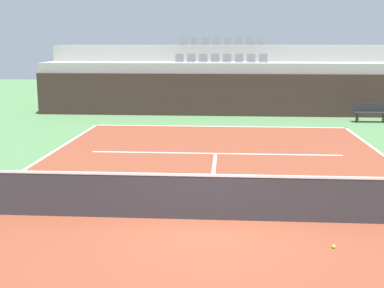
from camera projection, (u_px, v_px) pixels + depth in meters
The scene contains 13 objects.
ground_plane at pixel (208, 220), 10.47m from camera, with size 80.00×80.00×0.00m, color #477042.
court_surface at pixel (208, 220), 10.47m from camera, with size 11.00×24.00×0.01m, color brown.
baseline_far at pixel (219, 126), 22.16m from camera, with size 11.00×0.10×0.00m, color white.
service_line_far at pixel (216, 153), 16.73m from camera, with size 8.26×0.10×0.00m, color white.
centre_service_line at pixel (213, 179), 13.60m from camera, with size 0.10×6.40×0.00m, color white.
back_wall at pixel (220, 95), 25.31m from camera, with size 18.62×0.30×2.10m, color #33231E.
stands_tier_lower at pixel (221, 87), 26.58m from camera, with size 18.62×2.40×2.61m, color #9E9E99.
stands_tier_upper at pixel (221, 76), 28.84m from camera, with size 18.62×2.40×3.48m, color #9E9E99.
seating_row_lower at pixel (221, 60), 26.39m from camera, with size 4.81×0.44×0.44m.
seating_row_upper at pixel (222, 43), 28.57m from camera, with size 4.81×0.44×0.44m.
tennis_net at pixel (208, 196), 10.37m from camera, with size 11.08×0.08×1.07m.
player_bench at pixel (370, 111), 23.35m from camera, with size 1.50×0.40×0.85m.
tennis_ball_2 at pixel (334, 246), 9.00m from camera, with size 0.07×0.07×0.07m, color #CCE033.
Camera 1 is at (0.38, -9.96, 3.59)m, focal length 47.44 mm.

